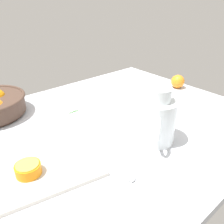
{
  "coord_description": "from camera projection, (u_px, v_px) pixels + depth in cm",
  "views": [
    {
      "loc": [
        -48.32,
        -59.71,
        45.99
      ],
      "look_at": [
        2.52,
        -0.25,
        4.61
      ],
      "focal_mm": 37.07,
      "sensor_mm": 36.0,
      "label": 1
    }
  ],
  "objects": [
    {
      "name": "spoon",
      "position": [
        131.0,
        187.0,
        0.6
      ],
      "size": [
        12.21,
        11.47,
        1.0
      ],
      "color": "silver",
      "rests_on": "ground_plane"
    },
    {
      "name": "cutting_board",
      "position": [
        36.0,
        166.0,
        0.67
      ],
      "size": [
        38.66,
        32.74,
        1.21
      ],
      "primitive_type": "cube",
      "rotation": [
        0.0,
        0.0,
        -0.2
      ],
      "color": "beige",
      "rests_on": "ground_plane"
    },
    {
      "name": "ground_plane",
      "position": [
        107.0,
        128.0,
        0.9
      ],
      "size": [
        119.95,
        93.63,
        3.0
      ],
      "primitive_type": "cube",
      "color": "silver"
    },
    {
      "name": "loose_orange_1",
      "position": [
        178.0,
        81.0,
        1.21
      ],
      "size": [
        6.96,
        6.96,
        6.96
      ],
      "primitive_type": "sphere",
      "color": "orange",
      "rests_on": "ground_plane"
    },
    {
      "name": "orange_half_0",
      "position": [
        28.0,
        169.0,
        0.63
      ],
      "size": [
        7.03,
        7.03,
        3.42
      ],
      "color": "orange",
      "rests_on": "cutting_board"
    },
    {
      "name": "herb_sprig_0",
      "position": [
        74.0,
        111.0,
        0.98
      ],
      "size": [
        5.39,
        0.98,
        0.98
      ],
      "color": "#437C39",
      "rests_on": "ground_plane"
    },
    {
      "name": "juice_pitcher",
      "position": [
        156.0,
        122.0,
        0.77
      ],
      "size": [
        15.22,
        14.79,
        20.06
      ],
      "color": "white",
      "rests_on": "ground_plane"
    }
  ]
}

